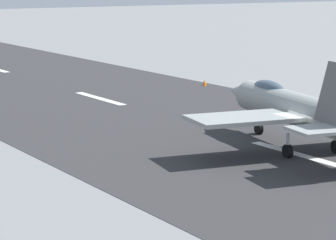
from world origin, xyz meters
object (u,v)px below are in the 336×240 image
crew_person (276,101)px  marker_cone_mid (327,107)px  marker_cone_far (204,83)px  fighter_jet (297,108)px

crew_person → marker_cone_mid: (-1.68, -3.55, -0.51)m
crew_person → marker_cone_far: size_ratio=2.86×
marker_cone_far → crew_person: bearing=166.2°
marker_cone_far → fighter_jet: bearing=156.5°
fighter_jet → crew_person: 12.91m
marker_cone_mid → marker_cone_far: (16.17, 0.00, 0.00)m
fighter_jet → crew_person: (10.49, -7.33, -1.66)m
marker_cone_mid → marker_cone_far: bearing=0.0°
fighter_jet → marker_cone_mid: 14.17m
crew_person → fighter_jet: bearing=145.1°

